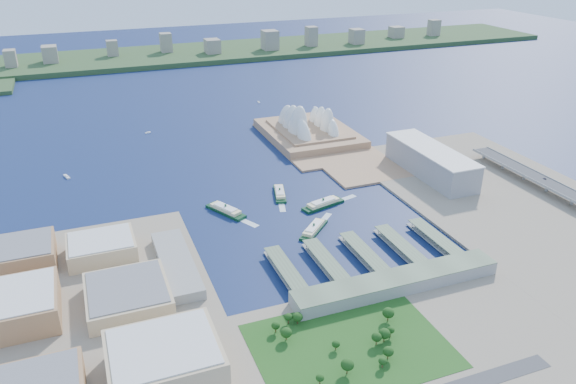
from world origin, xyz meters
name	(u,v)px	position (x,y,z in m)	size (l,w,h in m)	color
ground	(321,227)	(0.00, 0.00, 0.00)	(3000.00, 3000.00, 0.00)	#0F1A46
west_land	(90,338)	(-250.00, -105.00, 1.50)	(220.00, 390.00, 3.00)	gray
south_land	(429,345)	(0.00, -210.00, 1.50)	(720.00, 180.00, 3.00)	gray
east_land	(525,210)	(240.00, -50.00, 1.50)	(240.00, 500.00, 3.00)	gray
peninsula	(315,140)	(107.50, 260.00, 1.50)	(135.00, 220.00, 3.00)	#9F7757
far_shore	(165,56)	(0.00, 980.00, 6.00)	(2200.00, 260.00, 12.00)	#2D4926
opera_house	(309,118)	(105.00, 280.00, 32.00)	(134.00, 180.00, 58.00)	white
toaster_building	(430,162)	(195.00, 80.00, 20.50)	(45.00, 155.00, 35.00)	gray
expressway	(573,200)	(300.00, -60.00, 8.93)	(26.00, 340.00, 11.85)	gray
west_buildings	(85,298)	(-250.00, -70.00, 16.50)	(200.00, 280.00, 27.00)	#9B724D
ferry_wharves	(364,255)	(14.00, -75.00, 4.65)	(184.00, 90.00, 9.30)	#55674E
terminal_building	(397,283)	(15.00, -135.00, 9.00)	(200.00, 28.00, 12.00)	gray
park	(350,338)	(-60.00, -190.00, 11.00)	(150.00, 110.00, 16.00)	#194714
far_skyline	(166,44)	(0.00, 960.00, 39.50)	(1900.00, 140.00, 55.00)	gray
ferry_a	(226,209)	(-88.31, 72.97, 5.27)	(14.18, 55.70, 10.53)	#0D361B
ferry_b	(280,192)	(-12.94, 95.27, 4.74)	(12.76, 50.13, 9.48)	#0D361B
ferry_c	(314,228)	(-10.59, -5.58, 4.88)	(13.14, 51.61, 9.76)	#0D361B
ferry_d	(323,202)	(24.44, 47.20, 5.23)	(14.08, 55.33, 10.46)	#0D361B
boat_a	(67,176)	(-258.81, 249.16, 1.54)	(3.98, 15.92, 3.07)	white
boat_b	(148,132)	(-131.02, 393.14, 1.21)	(3.14, 8.96, 2.42)	white
boat_c	(316,107)	(180.78, 425.11, 1.37)	(3.54, 12.15, 2.73)	white
boat_e	(259,102)	(93.70, 498.75, 1.24)	(3.21, 10.08, 2.47)	white
car_c	(545,178)	(304.00, -9.82, 15.55)	(1.97, 4.84, 1.41)	slate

